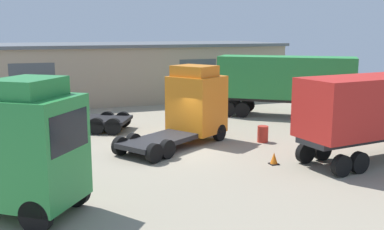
{
  "coord_description": "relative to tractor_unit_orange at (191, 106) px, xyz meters",
  "views": [
    {
      "loc": [
        -6.7,
        -20.57,
        5.95
      ],
      "look_at": [
        1.17,
        0.98,
        1.6
      ],
      "focal_mm": 42.0,
      "sensor_mm": 36.0,
      "label": 1
    }
  ],
  "objects": [
    {
      "name": "container_trailer_green",
      "position": [
        8.45,
        4.43,
        0.72
      ],
      "size": [
        8.84,
        7.44,
        4.18
      ],
      "rotation": [
        0.0,
        0.0,
        -0.64
      ],
      "color": "#28843D",
      "rests_on": "ground_plane"
    },
    {
      "name": "warehouse_building",
      "position": [
        -1.41,
        17.11,
        0.5
      ],
      "size": [
        29.8,
        10.17,
        4.82
      ],
      "color": "tan",
      "rests_on": "ground_plane"
    },
    {
      "name": "tractor_unit_green",
      "position": [
        -8.37,
        -7.45,
        0.2
      ],
      "size": [
        6.72,
        5.88,
        4.5
      ],
      "rotation": [
        0.0,
        0.0,
        -0.64
      ],
      "color": "#28843D",
      "rests_on": "ground_plane"
    },
    {
      "name": "oil_drum",
      "position": [
        3.55,
        -1.48,
        -1.48
      ],
      "size": [
        0.58,
        0.58,
        0.88
      ],
      "color": "#B22D23",
      "rests_on": "ground_plane"
    },
    {
      "name": "flatbed_truck_grey",
      "position": [
        -7.97,
        6.28,
        -0.64
      ],
      "size": [
        8.3,
        5.79,
        2.69
      ],
      "rotation": [
        0.0,
        0.0,
        2.67
      ],
      "color": "gray",
      "rests_on": "ground_plane"
    },
    {
      "name": "ground_plane",
      "position": [
        -1.41,
        -1.72,
        -1.92
      ],
      "size": [
        60.0,
        60.0,
        0.0
      ],
      "primitive_type": "plane",
      "color": "gray"
    },
    {
      "name": "traffic_cone",
      "position": [
        2.03,
        -5.29,
        -1.67
      ],
      "size": [
        0.4,
        0.4,
        0.55
      ],
      "color": "black",
      "rests_on": "ground_plane"
    },
    {
      "name": "tractor_unit_orange",
      "position": [
        0.0,
        0.0,
        0.0
      ],
      "size": [
        6.71,
        5.54,
        4.1
      ],
      "rotation": [
        0.0,
        0.0,
        0.57
      ],
      "color": "orange",
      "rests_on": "ground_plane"
    }
  ]
}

